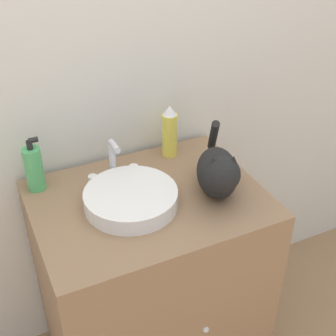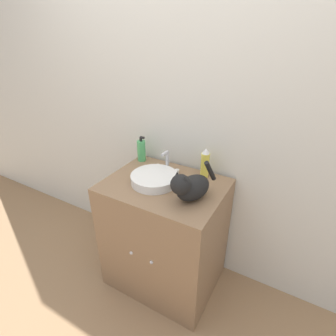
% 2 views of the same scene
% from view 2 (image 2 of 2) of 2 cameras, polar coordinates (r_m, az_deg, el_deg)
% --- Properties ---
extents(ground_plane, '(8.00, 8.00, 0.00)m').
position_cam_2_polar(ground_plane, '(2.10, -5.15, -27.58)').
color(ground_plane, '#997551').
extents(wall_back, '(6.00, 0.05, 2.50)m').
position_cam_2_polar(wall_back, '(1.80, 4.64, 12.45)').
color(wall_back, silver).
rests_on(wall_back, ground_plane).
extents(vanity_cabinet, '(0.76, 0.59, 0.85)m').
position_cam_2_polar(vanity_cabinet, '(1.94, -0.72, -14.30)').
color(vanity_cabinet, '#8C6B4C').
rests_on(vanity_cabinet, ground_plane).
extents(sink_basin, '(0.30, 0.30, 0.06)m').
position_cam_2_polar(sink_basin, '(1.69, -2.98, -2.31)').
color(sink_basin, white).
rests_on(sink_basin, vanity_cabinet).
extents(faucet, '(0.18, 0.08, 0.16)m').
position_cam_2_polar(faucet, '(1.79, -0.24, 1.01)').
color(faucet, silver).
rests_on(faucet, vanity_cabinet).
extents(cat, '(0.22, 0.34, 0.21)m').
position_cam_2_polar(cat, '(1.49, 4.86, -4.03)').
color(cat, black).
rests_on(cat, vanity_cabinet).
extents(soap_bottle, '(0.06, 0.06, 0.20)m').
position_cam_2_polar(soap_bottle, '(1.96, -5.81, 3.83)').
color(soap_bottle, '#4CB266').
rests_on(soap_bottle, vanity_cabinet).
extents(spray_bottle, '(0.06, 0.06, 0.21)m').
position_cam_2_polar(spray_bottle, '(1.74, 8.06, 1.07)').
color(spray_bottle, '#EADB4C').
rests_on(spray_bottle, vanity_cabinet).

